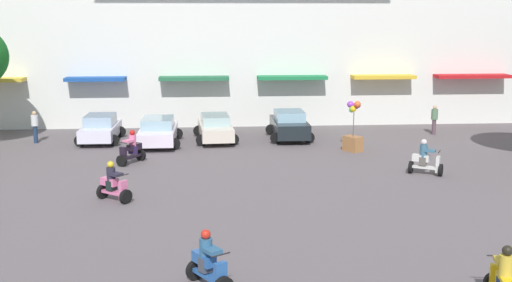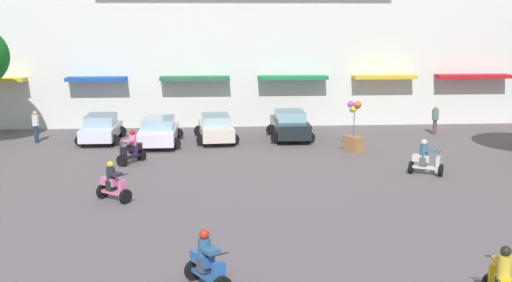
# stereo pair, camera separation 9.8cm
# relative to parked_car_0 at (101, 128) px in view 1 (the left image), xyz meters

# --- Properties ---
(ground_plane) EXTENTS (128.00, 128.00, 0.00)m
(ground_plane) POSITION_rel_parked_car_0_xyz_m (7.60, -12.99, -0.73)
(ground_plane) COLOR #5F575A
(parked_car_0) EXTENTS (2.33, 3.97, 1.45)m
(parked_car_0) POSITION_rel_parked_car_0_xyz_m (0.00, 0.00, 0.00)
(parked_car_0) COLOR silver
(parked_car_0) RESTS_ON ground
(parked_car_1) EXTENTS (2.44, 4.44, 1.41)m
(parked_car_1) POSITION_rel_parked_car_0_xyz_m (3.12, -1.01, -0.01)
(parked_car_1) COLOR white
(parked_car_1) RESTS_ON ground
(parked_car_2) EXTENTS (2.43, 4.47, 1.40)m
(parked_car_2) POSITION_rel_parked_car_0_xyz_m (6.10, -0.15, -0.01)
(parked_car_2) COLOR beige
(parked_car_2) RESTS_ON ground
(parked_car_3) EXTENTS (2.37, 3.96, 1.55)m
(parked_car_3) POSITION_rel_parked_car_0_xyz_m (10.14, -0.03, 0.05)
(parked_car_3) COLOR black
(parked_car_3) RESTS_ON ground
(scooter_rider_1) EXTENTS (1.36, 1.23, 1.48)m
(scooter_rider_1) POSITION_rel_parked_car_0_xyz_m (2.26, -11.12, -0.11)
(scooter_rider_1) COLOR black
(scooter_rider_1) RESTS_ON ground
(scooter_rider_2) EXTENTS (1.46, 1.13, 1.53)m
(scooter_rider_2) POSITION_rel_parked_car_0_xyz_m (14.88, -8.22, -0.10)
(scooter_rider_2) COLOR black
(scooter_rider_2) RESTS_ON ground
(scooter_rider_3) EXTENTS (0.78, 1.54, 1.52)m
(scooter_rider_3) POSITION_rel_parked_car_0_xyz_m (12.52, -20.37, -0.12)
(scooter_rider_3) COLOR black
(scooter_rider_3) RESTS_ON ground
(scooter_rider_5) EXTENTS (1.24, 1.53, 1.54)m
(scooter_rider_5) POSITION_rel_parked_car_0_xyz_m (2.22, -5.20, -0.09)
(scooter_rider_5) COLOR black
(scooter_rider_5) RESTS_ON ground
(scooter_rider_6) EXTENTS (1.20, 1.48, 1.49)m
(scooter_rider_6) POSITION_rel_parked_car_0_xyz_m (5.69, -18.85, -0.11)
(scooter_rider_6) COLOR black
(scooter_rider_6) RESTS_ON ground
(pedestrian_0) EXTENTS (0.49, 0.49, 1.71)m
(pedestrian_0) POSITION_rel_parked_car_0_xyz_m (-3.38, -0.08, 0.24)
(pedestrian_0) COLOR navy
(pedestrian_0) RESTS_ON ground
(pedestrian_1) EXTENTS (0.42, 0.42, 1.66)m
(pedestrian_1) POSITION_rel_parked_car_0_xyz_m (18.46, 0.62, 0.21)
(pedestrian_1) COLOR #564048
(pedestrian_1) RESTS_ON ground
(balloon_vendor_cart) EXTENTS (0.99, 1.08, 2.55)m
(balloon_vendor_cart) POSITION_rel_parked_car_0_xyz_m (12.90, -3.36, 0.26)
(balloon_vendor_cart) COLOR #9E693B
(balloon_vendor_cart) RESTS_ON ground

